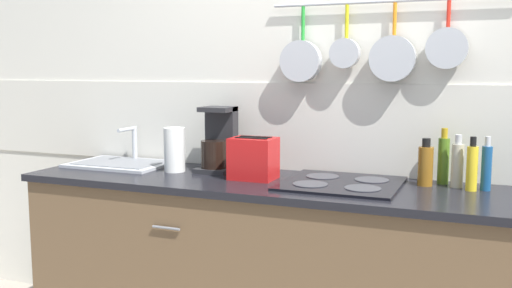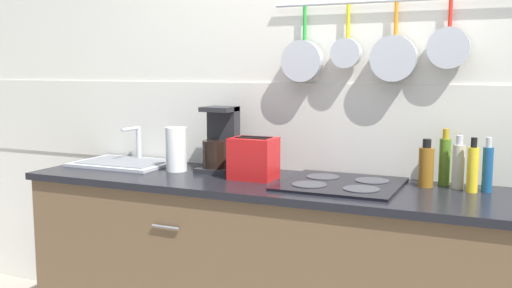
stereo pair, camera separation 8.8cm
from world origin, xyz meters
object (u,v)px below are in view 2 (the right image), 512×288
at_px(coffee_maker, 220,144).
at_px(bottle_dish_soap, 426,166).
at_px(toaster, 254,158).
at_px(bottle_hot_sauce, 473,168).
at_px(bottle_vinegar, 488,168).
at_px(bottle_sesame_oil, 458,165).
at_px(bottle_cooking_wine, 445,160).
at_px(paper_towel_roll, 176,149).

xyz_separation_m(coffee_maker, bottle_dish_soap, (1.03, 0.01, -0.04)).
xyz_separation_m(coffee_maker, toaster, (0.25, -0.14, -0.04)).
xyz_separation_m(bottle_hot_sauce, bottle_vinegar, (0.06, 0.03, 0.00)).
height_order(bottle_sesame_oil, bottle_vinegar, same).
height_order(bottle_cooking_wine, bottle_hot_sauce, bottle_cooking_wine).
bearing_deg(bottle_vinegar, bottle_dish_soap, 178.13).
distance_m(bottle_dish_soap, bottle_cooking_wine, 0.11).
bearing_deg(toaster, bottle_dish_soap, 10.85).
bearing_deg(bottle_vinegar, paper_towel_roll, -175.80).
bearing_deg(coffee_maker, bottle_hot_sauce, -1.05).
relative_size(bottle_cooking_wine, bottle_sesame_oil, 1.09).
relative_size(coffee_maker, bottle_hot_sauce, 1.41).
height_order(paper_towel_roll, bottle_hot_sauce, bottle_hot_sauce).
bearing_deg(bottle_hot_sauce, bottle_sesame_oil, 140.81).
bearing_deg(bottle_hot_sauce, coffee_maker, 178.95).
distance_m(bottle_cooking_wine, bottle_vinegar, 0.20).
xyz_separation_m(paper_towel_roll, coffee_maker, (0.20, 0.10, 0.02)).
relative_size(toaster, bottle_vinegar, 0.96).
distance_m(paper_towel_roll, bottle_vinegar, 1.50).
xyz_separation_m(paper_towel_roll, bottle_sesame_oil, (1.37, 0.13, -0.01)).
height_order(toaster, bottle_sesame_oil, bottle_sesame_oil).
height_order(coffee_maker, bottle_sesame_oil, coffee_maker).
bearing_deg(bottle_cooking_wine, bottle_sesame_oil, -44.00).
height_order(bottle_cooking_wine, bottle_vinegar, bottle_cooking_wine).
bearing_deg(bottle_cooking_wine, bottle_vinegar, -24.52).
relative_size(bottle_cooking_wine, bottle_hot_sauce, 1.09).
bearing_deg(coffee_maker, bottle_vinegar, 0.28).
bearing_deg(bottle_dish_soap, bottle_vinegar, -1.87).
relative_size(coffee_maker, bottle_vinegar, 1.41).
bearing_deg(bottle_vinegar, bottle_hot_sauce, -153.59).
distance_m(bottle_dish_soap, bottle_vinegar, 0.26).
height_order(coffee_maker, bottle_cooking_wine, coffee_maker).
bearing_deg(bottle_vinegar, bottle_sesame_oil, 169.57).
relative_size(bottle_dish_soap, bottle_cooking_wine, 0.84).
bearing_deg(bottle_vinegar, bottle_cooking_wine, 155.48).
xyz_separation_m(paper_towel_roll, bottle_dish_soap, (1.24, 0.12, -0.02)).
distance_m(paper_towel_roll, bottle_dish_soap, 1.24).
bearing_deg(paper_towel_roll, bottle_hot_sauce, 3.22).
bearing_deg(bottle_sesame_oil, toaster, -169.88).
xyz_separation_m(bottle_cooking_wine, bottle_hot_sauce, (0.13, -0.11, -0.01)).
xyz_separation_m(paper_towel_roll, bottle_vinegar, (1.49, 0.11, -0.01)).
relative_size(coffee_maker, bottle_sesame_oil, 1.41).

